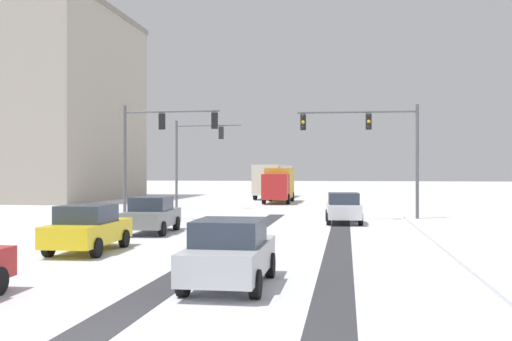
{
  "coord_description": "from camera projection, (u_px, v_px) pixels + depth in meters",
  "views": [
    {
      "loc": [
        4.25,
        -8.37,
        2.78
      ],
      "look_at": [
        0.0,
        18.55,
        2.8
      ],
      "focal_mm": 40.18,
      "sensor_mm": 36.0,
      "label": 1
    }
  ],
  "objects": [
    {
      "name": "car_yellow_cab_third",
      "position": [
        88.0,
        228.0,
        19.61
      ],
      "size": [
        1.94,
        4.16,
        1.62
      ],
      "color": "yellow",
      "rests_on": "ground"
    },
    {
      "name": "wheel_track_left_lane",
      "position": [
        233.0,
        243.0,
        22.03
      ],
      "size": [
        0.97,
        29.16,
        0.01
      ],
      "primitive_type": "cube",
      "color": "#38383D",
      "rests_on": "ground"
    },
    {
      "name": "wheel_track_right_lane",
      "position": [
        339.0,
        245.0,
        21.4
      ],
      "size": [
        0.93,
        29.16,
        0.01
      ],
      "primitive_type": "cube",
      "color": "#38383D",
      "rests_on": "ground"
    },
    {
      "name": "traffic_signal_far_left",
      "position": [
        193.0,
        149.0,
        42.04
      ],
      "size": [
        4.99,
        0.44,
        6.5
      ],
      "color": "#56565B",
      "rests_on": "ground"
    },
    {
      "name": "traffic_signal_near_right",
      "position": [
        374.0,
        137.0,
        32.11
      ],
      "size": [
        6.76,
        0.63,
        6.5
      ],
      "color": "#56565B",
      "rests_on": "ground"
    },
    {
      "name": "box_truck_delivery",
      "position": [
        279.0,
        184.0,
        50.14
      ],
      "size": [
        2.4,
        7.44,
        3.02
      ],
      "color": "red",
      "rests_on": "ground"
    },
    {
      "name": "sidewalk_kerb_right",
      "position": [
        506.0,
        252.0,
        19.22
      ],
      "size": [
        4.0,
        29.16,
        0.12
      ],
      "primitive_type": "cube",
      "color": "white",
      "rests_on": "ground"
    },
    {
      "name": "car_silver_fourth",
      "position": [
        230.0,
        252.0,
        13.74
      ],
      "size": [
        1.86,
        4.11,
        1.62
      ],
      "color": "#B7BABF",
      "rests_on": "ground"
    },
    {
      "name": "car_white_lead",
      "position": [
        343.0,
        208.0,
        30.41
      ],
      "size": [
        2.0,
        4.18,
        1.62
      ],
      "color": "silver",
      "rests_on": "ground"
    },
    {
      "name": "bus_oncoming",
      "position": [
        273.0,
        179.0,
        58.7
      ],
      "size": [
        2.84,
        11.05,
        3.38
      ],
      "color": "silver",
      "rests_on": "ground"
    },
    {
      "name": "traffic_signal_near_left",
      "position": [
        157.0,
        138.0,
        32.11
      ],
      "size": [
        5.62,
        0.46,
        6.5
      ],
      "color": "#56565B",
      "rests_on": "ground"
    },
    {
      "name": "car_grey_second",
      "position": [
        152.0,
        215.0,
        25.61
      ],
      "size": [
        2.02,
        4.19,
        1.62
      ],
      "color": "slate",
      "rests_on": "ground"
    }
  ]
}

